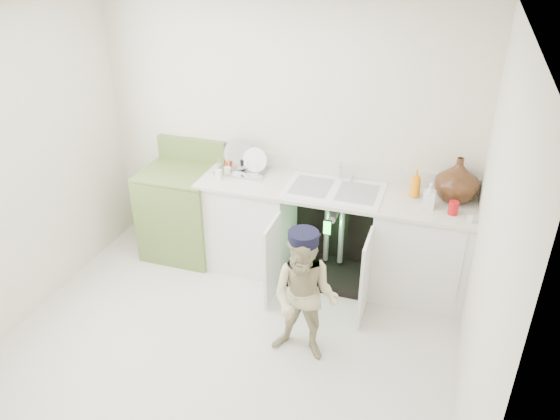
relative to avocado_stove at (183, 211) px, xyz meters
The scene contains 5 objects.
ground 1.58m from the avocado_stove, 51.49° to the right, with size 3.50×3.50×0.00m, color #BEB5A7.
room_shell 1.71m from the avocado_stove, 51.49° to the right, with size 6.00×5.50×1.26m.
counter_run 1.54m from the avocado_stove, ahead, with size 2.44×1.02×1.28m.
avocado_stove is the anchor object (origin of this frame).
repair_worker 1.87m from the avocado_stove, 34.63° to the right, with size 0.54×0.96×1.08m.
Camera 1 is at (1.42, -2.99, 3.03)m, focal length 35.00 mm.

